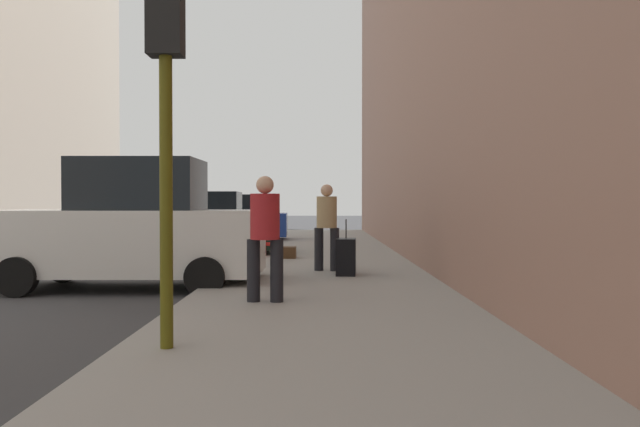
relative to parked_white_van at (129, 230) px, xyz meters
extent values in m
cube|color=gray|center=(3.35, 0.10, -0.96)|extent=(4.00, 40.00, 0.15)
cube|color=silver|center=(-0.05, 0.00, -0.21)|extent=(4.60, 1.84, 1.10)
cube|color=black|center=(0.15, 0.00, 0.77)|extent=(2.07, 1.57, 0.90)
cylinder|color=black|center=(-1.54, 0.92, -0.71)|extent=(0.64, 0.22, 0.64)
cylinder|color=black|center=(-1.54, -0.92, -0.71)|extent=(0.64, 0.22, 0.64)
cylinder|color=black|center=(1.45, 0.92, -0.71)|extent=(0.64, 0.22, 0.64)
cylinder|color=black|center=(1.45, -0.92, -0.71)|extent=(0.64, 0.22, 0.64)
cube|color=#193828|center=(-0.05, 6.02, -0.34)|extent=(4.25, 1.97, 0.84)
cube|color=black|center=(0.15, 6.03, 0.41)|extent=(1.94, 1.62, 0.70)
cylinder|color=black|center=(-1.44, 6.90, -0.71)|extent=(0.65, 0.24, 0.64)
cylinder|color=black|center=(-1.38, 5.06, -0.71)|extent=(0.65, 0.24, 0.64)
cylinder|color=black|center=(1.29, 6.98, -0.71)|extent=(0.65, 0.24, 0.64)
cylinder|color=black|center=(1.35, 5.14, -0.71)|extent=(0.65, 0.24, 0.64)
cube|color=navy|center=(-0.05, 12.08, -0.34)|extent=(4.25, 1.96, 0.84)
cube|color=black|center=(0.15, 12.09, 0.41)|extent=(1.93, 1.62, 0.70)
cylinder|color=black|center=(-1.44, 12.96, -0.71)|extent=(0.65, 0.24, 0.64)
cylinder|color=black|center=(-1.38, 11.12, -0.71)|extent=(0.65, 0.24, 0.64)
cylinder|color=black|center=(1.29, 13.04, -0.71)|extent=(0.65, 0.24, 0.64)
cylinder|color=black|center=(1.34, 11.20, -0.71)|extent=(0.65, 0.24, 0.64)
cylinder|color=red|center=(1.80, 4.91, -0.61)|extent=(0.22, 0.22, 0.55)
sphere|color=red|center=(1.80, 4.91, -0.28)|extent=(0.20, 0.20, 0.20)
cylinder|color=red|center=(1.64, 4.91, -0.58)|extent=(0.10, 0.09, 0.09)
cylinder|color=red|center=(1.96, 4.91, -0.58)|extent=(0.10, 0.09, 0.09)
cylinder|color=#514C0F|center=(1.85, -5.03, 0.92)|extent=(0.12, 0.12, 3.60)
cube|color=black|center=(1.85, -5.03, 2.27)|extent=(0.32, 0.24, 0.90)
sphere|color=yellow|center=(1.85, -4.90, 2.27)|extent=(0.14, 0.14, 0.14)
sphere|color=green|center=(1.85, -4.90, 1.99)|extent=(0.14, 0.14, 0.14)
cylinder|color=black|center=(3.57, 1.49, -0.46)|extent=(0.22, 0.22, 0.85)
cylinder|color=black|center=(3.25, 1.56, -0.46)|extent=(0.22, 0.22, 0.85)
cylinder|color=tan|center=(3.41, 1.53, 0.28)|extent=(0.48, 0.48, 0.62)
sphere|color=tan|center=(3.41, 1.53, 0.71)|extent=(0.24, 0.24, 0.24)
cylinder|color=black|center=(2.69, -2.35, -0.46)|extent=(0.20, 0.20, 0.85)
cylinder|color=black|center=(2.37, -2.32, -0.46)|extent=(0.20, 0.20, 0.85)
cylinder|color=#A51E23|center=(2.53, -2.33, 0.28)|extent=(0.43, 0.43, 0.62)
sphere|color=tan|center=(2.53, -2.33, 0.71)|extent=(0.24, 0.24, 0.24)
cube|color=black|center=(3.76, 0.80, -0.54)|extent=(0.40, 0.59, 0.68)
cylinder|color=#333333|center=(3.76, 0.80, -0.02)|extent=(0.02, 0.02, 0.36)
cube|color=#472D19|center=(2.53, 4.33, -0.74)|extent=(0.32, 0.44, 0.28)
camera|label=1|loc=(3.28, -10.78, 0.47)|focal=35.00mm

